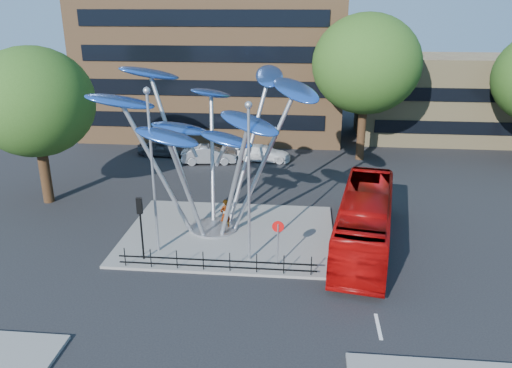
# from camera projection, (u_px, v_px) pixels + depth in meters

# --- Properties ---
(ground) EXTENTS (120.00, 120.00, 0.00)m
(ground) POSITION_uv_depth(u_px,v_px,m) (232.00, 292.00, 23.36)
(ground) COLOR black
(ground) RESTS_ON ground
(traffic_island) EXTENTS (12.00, 9.00, 0.15)m
(traffic_island) POSITION_uv_depth(u_px,v_px,m) (229.00, 234.00, 29.03)
(traffic_island) COLOR slate
(traffic_island) RESTS_ON ground
(low_building_near) EXTENTS (15.00, 8.00, 8.00)m
(low_building_near) POSITION_uv_depth(u_px,v_px,m) (437.00, 98.00, 48.56)
(low_building_near) COLOR tan
(low_building_near) RESTS_ON ground
(tree_right) EXTENTS (8.80, 8.80, 12.11)m
(tree_right) POSITION_uv_depth(u_px,v_px,m) (366.00, 64.00, 40.43)
(tree_right) COLOR black
(tree_right) RESTS_ON ground
(tree_left) EXTENTS (7.60, 7.60, 10.32)m
(tree_left) POSITION_uv_depth(u_px,v_px,m) (34.00, 102.00, 31.65)
(tree_left) COLOR black
(tree_left) RESTS_ON ground
(leaf_sculpture) EXTENTS (12.72, 9.54, 9.51)m
(leaf_sculpture) POSITION_uv_depth(u_px,v_px,m) (210.00, 116.00, 27.43)
(leaf_sculpture) COLOR #9EA0A5
(leaf_sculpture) RESTS_ON traffic_island
(street_lamp_left) EXTENTS (0.36, 0.36, 8.80)m
(street_lamp_left) POSITION_uv_depth(u_px,v_px,m) (152.00, 158.00, 25.20)
(street_lamp_left) COLOR #9EA0A5
(street_lamp_left) RESTS_ON traffic_island
(street_lamp_right) EXTENTS (0.36, 0.36, 8.30)m
(street_lamp_right) POSITION_uv_depth(u_px,v_px,m) (249.00, 169.00, 24.37)
(street_lamp_right) COLOR #9EA0A5
(street_lamp_right) RESTS_ON traffic_island
(traffic_light_island) EXTENTS (0.28, 0.18, 3.42)m
(traffic_light_island) POSITION_uv_depth(u_px,v_px,m) (140.00, 216.00, 25.25)
(traffic_light_island) COLOR black
(traffic_light_island) RESTS_ON traffic_island
(no_entry_sign_island) EXTENTS (0.60, 0.10, 2.45)m
(no_entry_sign_island) POSITION_uv_depth(u_px,v_px,m) (278.00, 236.00, 24.90)
(no_entry_sign_island) COLOR #9EA0A5
(no_entry_sign_island) RESTS_ON traffic_island
(pedestrian_railing_front) EXTENTS (10.00, 0.06, 1.00)m
(pedestrian_railing_front) POSITION_uv_depth(u_px,v_px,m) (217.00, 263.00, 24.85)
(pedestrian_railing_front) COLOR black
(pedestrian_railing_front) RESTS_ON traffic_island
(red_bus) EXTENTS (4.52, 11.57, 3.14)m
(red_bus) POSITION_uv_depth(u_px,v_px,m) (365.00, 220.00, 27.21)
(red_bus) COLOR #9D0707
(red_bus) RESTS_ON ground
(pedestrian) EXTENTS (0.81, 0.81, 1.89)m
(pedestrian) POSITION_uv_depth(u_px,v_px,m) (225.00, 214.00, 29.17)
(pedestrian) COLOR gray
(pedestrian) RESTS_ON traffic_island
(parked_car_left) EXTENTS (4.33, 1.99, 1.44)m
(parked_car_left) POSITION_uv_depth(u_px,v_px,m) (162.00, 148.00, 43.84)
(parked_car_left) COLOR #383A3F
(parked_car_left) RESTS_ON ground
(parked_car_mid) EXTENTS (4.77, 2.23, 1.51)m
(parked_car_mid) POSITION_uv_depth(u_px,v_px,m) (209.00, 155.00, 41.79)
(parked_car_mid) COLOR #ADB1B5
(parked_car_mid) RESTS_ON ground
(parked_car_right) EXTENTS (4.69, 2.07, 1.34)m
(parked_car_right) POSITION_uv_depth(u_px,v_px,m) (264.00, 153.00, 42.49)
(parked_car_right) COLOR silver
(parked_car_right) RESTS_ON ground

